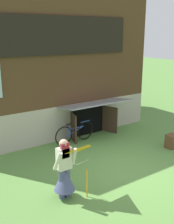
{
  "coord_description": "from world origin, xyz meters",
  "views": [
    {
      "loc": [
        -5.08,
        -5.53,
        3.85
      ],
      "look_at": [
        -0.49,
        1.07,
        1.57
      ],
      "focal_mm": 44.66,
      "sensor_mm": 36.0,
      "label": 1
    }
  ],
  "objects_px": {
    "person": "(64,174)",
    "kite": "(89,158)",
    "wooden_crate": "(172,141)",
    "bicycle_blue": "(75,133)"
  },
  "relations": [
    {
      "from": "person",
      "to": "kite",
      "type": "xyz_separation_m",
      "value": [
        0.36,
        -0.5,
        0.5
      ]
    },
    {
      "from": "bicycle_blue",
      "to": "person",
      "type": "bearing_deg",
      "value": -130.16
    },
    {
      "from": "person",
      "to": "bicycle_blue",
      "type": "height_order",
      "value": "person"
    },
    {
      "from": "bicycle_blue",
      "to": "wooden_crate",
      "type": "distance_m",
      "value": 3.44
    },
    {
      "from": "bicycle_blue",
      "to": "wooden_crate",
      "type": "bearing_deg",
      "value": -46.88
    },
    {
      "from": "kite",
      "to": "bicycle_blue",
      "type": "bearing_deg",
      "value": 62.67
    },
    {
      "from": "kite",
      "to": "wooden_crate",
      "type": "height_order",
      "value": "kite"
    },
    {
      "from": "kite",
      "to": "wooden_crate",
      "type": "xyz_separation_m",
      "value": [
        4.25,
        1.02,
        -0.89
      ]
    },
    {
      "from": "person",
      "to": "wooden_crate",
      "type": "distance_m",
      "value": 4.66
    },
    {
      "from": "person",
      "to": "kite",
      "type": "distance_m",
      "value": 0.8
    }
  ]
}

